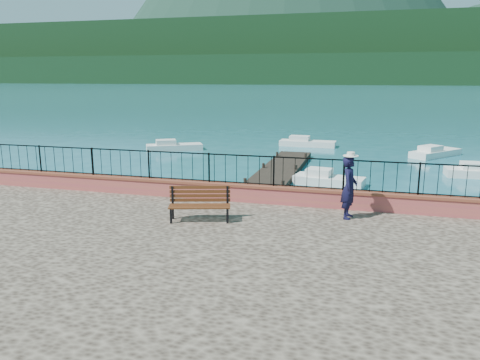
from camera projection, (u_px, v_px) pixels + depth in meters
The scene contains 14 objects.
ground at pixel (256, 286), 11.96m from camera, with size 2000.00×2000.00×0.00m, color #19596B.
parapet at pixel (282, 195), 15.12m from camera, with size 28.00×0.46×0.58m, color #AF563F.
railing at pixel (283, 172), 14.95m from camera, with size 27.00×0.05×0.95m, color black.
dock at pixel (272, 179), 23.74m from camera, with size 2.00×16.00×0.30m, color #2D231C.
far_forest at pixel (367, 70), 292.43m from camera, with size 900.00×60.00×18.00m, color black.
foothills at pixel (368, 53), 346.08m from camera, with size 900.00×120.00×44.00m, color black.
park_bench at pixel (200, 211), 13.36m from camera, with size 1.84×1.03×0.97m.
person at pixel (349, 187), 13.47m from camera, with size 0.67×0.44×1.83m, color black.
hat at pixel (351, 154), 13.26m from camera, with size 0.44×0.44×0.12m, color white.
boat_0 at pixel (184, 191), 20.13m from camera, with size 3.28×1.30×0.80m, color silver.
boat_1 at pixel (329, 177), 22.97m from camera, with size 3.37×1.30×0.80m, color white.
boat_3 at pixel (174, 145), 33.78m from camera, with size 3.97×1.30×0.80m, color silver.
boat_4 at pixel (308, 141), 35.63m from camera, with size 4.20×1.30×0.80m, color silver.
boat_5 at pixel (436, 150), 31.13m from camera, with size 4.07×1.30×0.80m, color white.
Camera 1 is at (2.53, -10.79, 5.26)m, focal length 35.00 mm.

